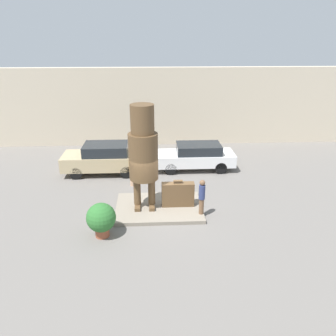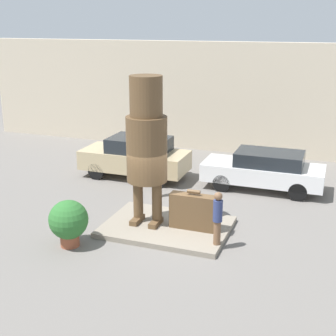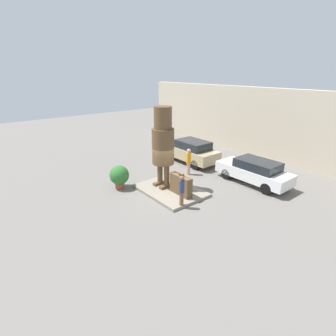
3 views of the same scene
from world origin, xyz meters
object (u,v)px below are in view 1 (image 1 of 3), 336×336
giant_suitcase (178,194)px  worker_hivis (132,168)px  planter_pot (101,218)px  parked_car_white (195,156)px  statue_figure (143,150)px  parked_car_tan (104,158)px  tourist (202,196)px

giant_suitcase → worker_hivis: (-2.19, 2.60, 0.26)m
worker_hivis → planter_pot: bearing=-101.7°
planter_pot → worker_hivis: 4.77m
parked_car_white → planter_pot: parked_car_white is taller
statue_figure → worker_hivis: 3.34m
giant_suitcase → parked_car_white: bearing=73.4°
giant_suitcase → worker_hivis: bearing=130.1°
statue_figure → planter_pot: statue_figure is taller
statue_figure → giant_suitcase: statue_figure is taller
statue_figure → parked_car_white: bearing=58.7°
parked_car_tan → worker_hivis: bearing=132.7°
worker_hivis → statue_figure: bearing=-75.5°
statue_figure → giant_suitcase: size_ratio=3.18×
statue_figure → worker_hivis: statue_figure is taller
statue_figure → worker_hivis: size_ratio=2.58×
tourist → parked_car_tan: 7.15m
statue_figure → parked_car_tan: 5.47m
parked_car_white → worker_hivis: size_ratio=2.57×
parked_car_tan → parked_car_white: size_ratio=0.97×
giant_suitcase → parked_car_tan: (-3.90, 4.45, 0.19)m
parked_car_tan → tourist: bearing=132.8°
giant_suitcase → parked_car_white: size_ratio=0.32×
statue_figure → parked_car_tan: bearing=118.0°
parked_car_white → planter_pot: bearing=56.2°
giant_suitcase → tourist: (0.96, -0.80, 0.31)m
planter_pot → worker_hivis: worker_hivis is taller
statue_figure → tourist: (2.47, -0.74, -1.85)m
statue_figure → parked_car_white: size_ratio=1.01×
parked_car_white → planter_pot: size_ratio=3.28×
giant_suitcase → planter_pot: (-3.15, -2.07, 0.07)m
tourist → planter_pot: 4.32m
tourist → parked_car_white: (0.46, 5.55, -0.21)m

